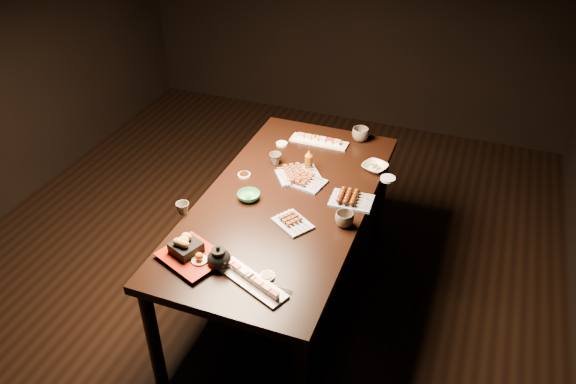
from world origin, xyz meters
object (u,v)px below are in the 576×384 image
object	(u,v)px
tempura_tray	(191,251)
teacup_far_left	(276,159)
dining_table	(285,251)
sushi_platter_near	(251,279)
yakitori_plate_center	(305,179)
edamame_bowl_cream	(375,167)
condiment_bottle	(309,161)
teacup_near_left	(183,208)
teapot	(219,256)
sushi_platter_far	(319,140)
teacup_mid_right	(344,219)
edamame_bowl_green	(249,196)
teacup_far_right	(360,134)
yakitori_plate_left	(299,172)
yakitori_plate_right	(293,220)

from	to	relation	value
tempura_tray	teacup_far_left	xyz separation A→B (m)	(0.05, 0.96, -0.02)
dining_table	teacup_far_left	bearing A→B (deg)	132.43
sushi_platter_near	yakitori_plate_center	xyz separation A→B (m)	(-0.04, 0.87, 0.00)
edamame_bowl_cream	condiment_bottle	world-z (taller)	condiment_bottle
teacup_near_left	teapot	distance (m)	0.48
dining_table	sushi_platter_near	xyz separation A→B (m)	(0.09, -0.67, 0.40)
sushi_platter_far	condiment_bottle	world-z (taller)	condiment_bottle
tempura_tray	condiment_bottle	size ratio (longest dim) A/B	2.12
dining_table	yakitori_plate_center	world-z (taller)	yakitori_plate_center
sushi_platter_far	condiment_bottle	distance (m)	0.35
tempura_tray	teacup_mid_right	world-z (taller)	tempura_tray
edamame_bowl_green	teacup_far_left	size ratio (longest dim) A/B	1.73
sushi_platter_far	edamame_bowl_green	bearing A→B (deg)	77.33
edamame_bowl_green	teapot	world-z (taller)	teapot
yakitori_plate_center	teacup_far_right	world-z (taller)	teacup_far_right
condiment_bottle	teapot	bearing A→B (deg)	-97.43
tempura_tray	teacup_far_right	world-z (taller)	tempura_tray
yakitori_plate_left	yakitori_plate_right	bearing A→B (deg)	-110.40
teacup_near_left	condiment_bottle	world-z (taller)	condiment_bottle
yakitori_plate_right	teacup_far_left	distance (m)	0.61
condiment_bottle	sushi_platter_near	bearing A→B (deg)	-86.18
dining_table	teacup_near_left	world-z (taller)	teacup_near_left
teacup_near_left	teacup_mid_right	world-z (taller)	teacup_mid_right
yakitori_plate_left	teacup_far_right	distance (m)	0.60
dining_table	condiment_bottle	size ratio (longest dim) A/B	12.84
teacup_far_left	teapot	bearing A→B (deg)	-84.53
sushi_platter_near	teacup_near_left	world-z (taller)	teacup_near_left
sushi_platter_far	teacup_mid_right	world-z (taller)	teacup_mid_right
sushi_platter_far	edamame_bowl_cream	bearing A→B (deg)	155.41
sushi_platter_far	teapot	distance (m)	1.30
sushi_platter_near	condiment_bottle	xyz separation A→B (m)	(-0.07, 1.00, 0.05)
sushi_platter_far	yakitori_plate_left	distance (m)	0.43
yakitori_plate_left	edamame_bowl_green	distance (m)	0.36
yakitori_plate_right	tempura_tray	world-z (taller)	tempura_tray
dining_table	tempura_tray	xyz separation A→B (m)	(-0.24, -0.62, 0.43)
yakitori_plate_left	condiment_bottle	distance (m)	0.10
dining_table	teapot	bearing A→B (deg)	-85.98
teacup_mid_right	yakitori_plate_left	bearing A→B (deg)	137.40
edamame_bowl_green	teacup_mid_right	distance (m)	0.56
sushi_platter_far	edamame_bowl_cream	xyz separation A→B (m)	(0.42, -0.19, -0.01)
sushi_platter_near	sushi_platter_far	xyz separation A→B (m)	(-0.11, 1.35, -0.00)
sushi_platter_near	yakitori_plate_left	xyz separation A→B (m)	(-0.10, 0.92, 0.01)
yakitori_plate_center	teapot	distance (m)	0.83
yakitori_plate_right	teacup_near_left	distance (m)	0.60
dining_table	teacup_far_right	size ratio (longest dim) A/B	16.35
edamame_bowl_green	yakitori_plate_right	bearing A→B (deg)	-22.26
yakitori_plate_left	condiment_bottle	world-z (taller)	condiment_bottle
edamame_bowl_green	teapot	xyz separation A→B (m)	(0.09, -0.55, 0.04)
teacup_near_left	teacup_mid_right	distance (m)	0.86
yakitori_plate_left	tempura_tray	bearing A→B (deg)	-141.67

